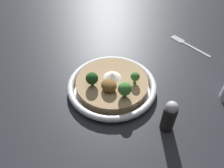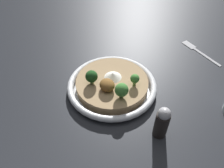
{
  "view_description": "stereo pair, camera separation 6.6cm",
  "coord_description": "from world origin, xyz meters",
  "px_view_note": "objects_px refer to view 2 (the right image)",
  "views": [
    {
      "loc": [
        -0.36,
        0.3,
        0.49
      ],
      "look_at": [
        0.0,
        0.0,
        0.02
      ],
      "focal_mm": 35.0,
      "sensor_mm": 36.0,
      "label": 1
    },
    {
      "loc": [
        -0.4,
        0.24,
        0.49
      ],
      "look_at": [
        0.0,
        0.0,
        0.02
      ],
      "focal_mm": 35.0,
      "sensor_mm": 36.0,
      "label": 2
    }
  ],
  "objects_px": {
    "broccoli_back": "(92,77)",
    "broccoli_back_left": "(122,90)",
    "risotto_bowl": "(112,85)",
    "pepper_shaker": "(162,122)",
    "broccoli_front_left": "(135,79)",
    "fork_utensil": "(197,50)"
  },
  "relations": [
    {
      "from": "broccoli_front_left",
      "to": "pepper_shaker",
      "type": "xyz_separation_m",
      "value": [
        -0.15,
        0.03,
        -0.01
      ]
    },
    {
      "from": "broccoli_front_left",
      "to": "pepper_shaker",
      "type": "relative_size",
      "value": 0.37
    },
    {
      "from": "risotto_bowl",
      "to": "fork_utensil",
      "type": "relative_size",
      "value": 1.55
    },
    {
      "from": "broccoli_front_left",
      "to": "pepper_shaker",
      "type": "height_order",
      "value": "pepper_shaker"
    },
    {
      "from": "risotto_bowl",
      "to": "pepper_shaker",
      "type": "relative_size",
      "value": 2.73
    },
    {
      "from": "risotto_bowl",
      "to": "fork_utensil",
      "type": "height_order",
      "value": "risotto_bowl"
    },
    {
      "from": "broccoli_back",
      "to": "broccoli_front_left",
      "type": "height_order",
      "value": "broccoli_back"
    },
    {
      "from": "broccoli_front_left",
      "to": "pepper_shaker",
      "type": "bearing_deg",
      "value": 169.85
    },
    {
      "from": "broccoli_back_left",
      "to": "fork_utensil",
      "type": "xyz_separation_m",
      "value": [
        0.07,
        -0.38,
        -0.06
      ]
    },
    {
      "from": "risotto_bowl",
      "to": "pepper_shaker",
      "type": "xyz_separation_m",
      "value": [
        -0.2,
        -0.02,
        0.03
      ]
    },
    {
      "from": "broccoli_back_left",
      "to": "broccoli_front_left",
      "type": "xyz_separation_m",
      "value": [
        0.02,
        -0.06,
        -0.0
      ]
    },
    {
      "from": "broccoli_back",
      "to": "broccoli_back_left",
      "type": "bearing_deg",
      "value": -154.29
    },
    {
      "from": "broccoli_back",
      "to": "fork_utensil",
      "type": "bearing_deg",
      "value": -92.79
    },
    {
      "from": "broccoli_back",
      "to": "broccoli_front_left",
      "type": "relative_size",
      "value": 1.16
    },
    {
      "from": "broccoli_back_left",
      "to": "pepper_shaker",
      "type": "relative_size",
      "value": 0.46
    },
    {
      "from": "broccoli_front_left",
      "to": "broccoli_back",
      "type": "bearing_deg",
      "value": 54.97
    },
    {
      "from": "risotto_bowl",
      "to": "fork_utensil",
      "type": "xyz_separation_m",
      "value": [
        0.0,
        -0.37,
        -0.01
      ]
    },
    {
      "from": "broccoli_back_left",
      "to": "broccoli_front_left",
      "type": "bearing_deg",
      "value": -71.24
    },
    {
      "from": "broccoli_back",
      "to": "broccoli_back_left",
      "type": "distance_m",
      "value": 0.1
    },
    {
      "from": "risotto_bowl",
      "to": "broccoli_back",
      "type": "distance_m",
      "value": 0.07
    },
    {
      "from": "broccoli_back_left",
      "to": "broccoli_back",
      "type": "bearing_deg",
      "value": 25.71
    },
    {
      "from": "broccoli_back",
      "to": "pepper_shaker",
      "type": "bearing_deg",
      "value": -161.45
    }
  ]
}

